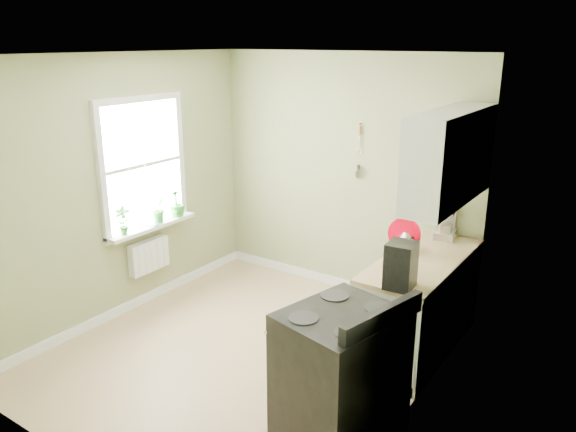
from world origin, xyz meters
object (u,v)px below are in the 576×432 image
Objects in this scene: stove at (340,374)px; coffee_maker at (400,266)px; stand_mixer at (447,222)px; kettle at (405,242)px.

coffee_maker is (0.08, 0.79, 0.59)m from stove.
coffee_maker reaches higher than stove.
stove is 2.25m from stand_mixer.
kettle is (-0.17, -0.64, -0.06)m from stand_mixer.
stand_mixer is 1.85× the size of kettle.
coffee_maker is (0.27, -0.74, 0.08)m from kettle.
stand_mixer is at bearing 75.40° from kettle.
kettle is at bearing 96.83° from stove.
stove is 1.63m from kettle.
stand_mixer reaches higher than stove.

